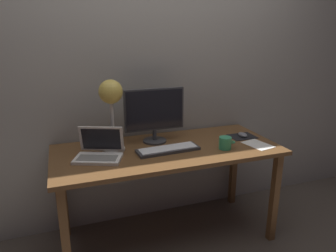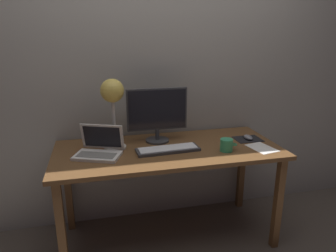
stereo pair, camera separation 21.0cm
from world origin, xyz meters
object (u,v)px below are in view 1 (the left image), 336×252
monitor (154,113)px  coffee_mug (225,143)px  laptop (100,149)px  desk_lamp (111,98)px  mouse (243,135)px  keyboard_main (168,149)px

monitor → coffee_mug: size_ratio=3.66×
laptop → desk_lamp: desk_lamp is taller
monitor → desk_lamp: desk_lamp is taller
laptop → mouse: (1.12, 0.04, -0.04)m
keyboard_main → coffee_mug: 0.41m
keyboard_main → mouse: (0.66, 0.09, 0.01)m
monitor → desk_lamp: (-0.32, -0.07, 0.15)m
coffee_mug → mouse: bearing=34.8°
laptop → desk_lamp: (0.11, 0.10, 0.32)m
monitor → keyboard_main: (0.03, -0.21, -0.21)m
keyboard_main → laptop: 0.47m
keyboard_main → laptop: bearing=174.2°
monitor → coffee_mug: bearing=-35.7°
mouse → coffee_mug: (-0.26, -0.18, 0.02)m
keyboard_main → coffee_mug: coffee_mug is taller
mouse → coffee_mug: coffee_mug is taller
monitor → desk_lamp: bearing=-167.7°
monitor → desk_lamp: size_ratio=0.91×
monitor → mouse: 0.73m
laptop → mouse: bearing=2.1°
laptop → coffee_mug: (0.86, -0.14, -0.01)m
monitor → laptop: monitor is taller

